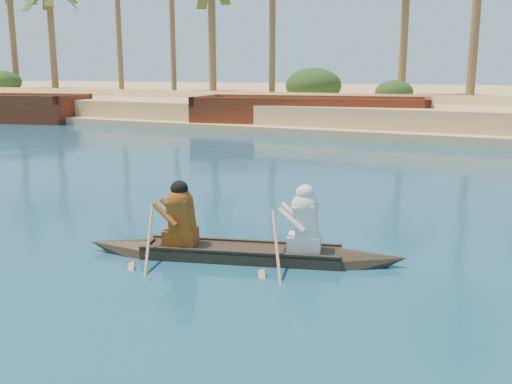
% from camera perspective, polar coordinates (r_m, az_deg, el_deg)
% --- Properties ---
extents(sandy_embankment, '(150.00, 51.00, 1.50)m').
position_cam_1_polar(sandy_embankment, '(49.19, 23.57, 8.19)').
color(sandy_embankment, '#E3B180').
rests_on(sandy_embankment, ground).
extents(shrub_cluster, '(100.00, 6.00, 2.40)m').
position_cam_1_polar(shrub_cluster, '(33.82, 22.16, 8.15)').
color(shrub_cluster, '#1A3613').
rests_on(shrub_cluster, ground).
extents(canoe, '(5.18, 2.15, 1.43)m').
position_cam_1_polar(canoe, '(9.15, -1.48, -5.03)').
color(canoe, '#32281B').
rests_on(canoe, ground).
extents(barge_mid, '(12.29, 5.96, 1.96)m').
position_cam_1_polar(barge_mid, '(29.59, 5.43, 7.55)').
color(barge_mid, maroon).
rests_on(barge_mid, ground).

